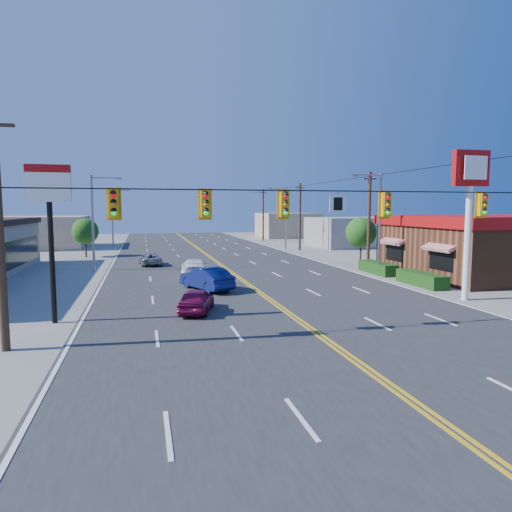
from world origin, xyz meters
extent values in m
plane|color=gray|center=(0.00, 0.00, 0.00)|extent=(160.00, 160.00, 0.00)
cube|color=#2D2D30|center=(0.00, 20.00, 0.03)|extent=(20.00, 120.00, 0.06)
cylinder|color=black|center=(0.00, 0.00, 6.00)|extent=(24.00, 0.05, 0.05)
cube|color=white|center=(1.20, 0.00, 5.45)|extent=(0.75, 0.04, 0.75)
cube|color=#D89E0C|center=(-8.00, 0.00, 5.42)|extent=(0.55, 0.34, 1.25)
cube|color=#D89E0C|center=(-4.50, 0.00, 5.42)|extent=(0.55, 0.34, 1.25)
cube|color=#D89E0C|center=(-1.20, 0.00, 5.42)|extent=(0.55, 0.34, 1.25)
cube|color=#D89E0C|center=(3.50, 0.00, 5.42)|extent=(0.55, 0.34, 1.25)
cube|color=#D89E0C|center=(8.50, 0.00, 5.42)|extent=(0.55, 0.34, 1.25)
cube|color=brown|center=(20.00, 12.00, 2.00)|extent=(14.00, 12.00, 4.00)
cube|color=#A50C0C|center=(20.00, 12.00, 4.30)|extent=(14.40, 12.40, 0.80)
cube|color=#194214|center=(11.50, 12.00, 0.45)|extent=(1.20, 9.00, 0.90)
cylinder|color=white|center=(11.00, 4.00, 3.50)|extent=(0.36, 0.36, 7.00)
cube|color=#A50C0C|center=(11.00, 4.00, 7.50)|extent=(2.20, 0.36, 2.00)
cylinder|color=black|center=(-11.00, 4.00, 3.00)|extent=(0.24, 0.24, 6.00)
cube|color=white|center=(-11.00, 4.00, 6.20)|extent=(1.90, 0.30, 1.30)
cylinder|color=gray|center=(11.00, 14.00, 4.00)|extent=(0.20, 0.20, 8.00)
cylinder|color=gray|center=(9.90, 14.00, 7.80)|extent=(2.20, 0.12, 0.12)
cube|color=gray|center=(8.80, 14.00, 7.75)|extent=(0.50, 0.25, 0.15)
cylinder|color=gray|center=(11.00, 38.00, 4.00)|extent=(0.20, 0.20, 8.00)
cylinder|color=gray|center=(9.90, 38.00, 7.80)|extent=(2.20, 0.12, 0.12)
cube|color=gray|center=(8.80, 38.00, 7.75)|extent=(0.50, 0.25, 0.15)
cylinder|color=gray|center=(-11.00, 22.00, 4.00)|extent=(0.20, 0.20, 8.00)
cylinder|color=gray|center=(-9.90, 22.00, 7.80)|extent=(2.20, 0.12, 0.12)
cube|color=gray|center=(-8.80, 22.00, 7.75)|extent=(0.50, 0.25, 0.15)
cylinder|color=gray|center=(-11.00, 48.00, 4.00)|extent=(0.20, 0.20, 8.00)
cylinder|color=gray|center=(-9.90, 48.00, 7.80)|extent=(2.20, 0.12, 0.12)
cube|color=gray|center=(-8.80, 48.00, 7.75)|extent=(0.50, 0.25, 0.15)
cylinder|color=#47301E|center=(12.20, 18.00, 4.20)|extent=(0.28, 0.28, 8.40)
cylinder|color=#47301E|center=(12.20, 36.00, 4.20)|extent=(0.28, 0.28, 8.40)
cylinder|color=#47301E|center=(12.20, 54.00, 4.20)|extent=(0.28, 0.28, 8.40)
cylinder|color=#47301E|center=(13.50, 22.00, 1.05)|extent=(0.20, 0.20, 2.10)
sphere|color=#235B19|center=(13.50, 22.00, 2.94)|extent=(2.94, 2.94, 2.94)
cylinder|color=#47301E|center=(-13.00, 34.00, 1.00)|extent=(0.20, 0.20, 2.00)
sphere|color=#235B19|center=(-13.00, 34.00, 2.80)|extent=(2.80, 2.80, 2.80)
cube|color=gray|center=(22.00, 40.00, 2.00)|extent=(12.00, 10.00, 4.00)
cube|color=tan|center=(-20.00, 48.00, 2.10)|extent=(11.00, 12.00, 4.20)
cube|color=tan|center=(19.00, 62.00, 2.20)|extent=(10.00, 10.00, 4.40)
imported|color=maroon|center=(-4.42, 4.41, 0.61)|extent=(2.43, 3.85, 1.22)
imported|color=navy|center=(-3.08, 10.58, 0.74)|extent=(3.21, 4.73, 1.47)
imported|color=white|center=(-3.22, 16.15, 0.70)|extent=(2.37, 4.97, 1.40)
imported|color=#9D9DA2|center=(-6.34, 24.60, 0.55)|extent=(2.11, 4.06, 1.09)
camera|label=1|loc=(-6.95, -18.23, 5.25)|focal=32.00mm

